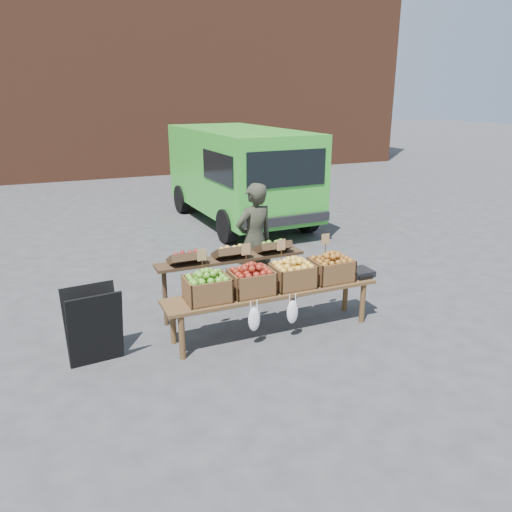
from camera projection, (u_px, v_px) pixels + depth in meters
name	position (u px, v px, depth m)	size (l,w,h in m)	color
ground	(251.00, 344.00, 5.95)	(80.00, 80.00, 0.00)	#3F3F41
brick_building	(85.00, 28.00, 17.47)	(24.00, 4.00, 10.00)	brown
delivery_van	(240.00, 177.00, 11.27)	(2.14, 4.67, 2.09)	green
vendor	(254.00, 240.00, 7.16)	(0.61, 0.40, 1.67)	#2E3124
chalkboard_sign	(94.00, 326.00, 5.41)	(0.58, 0.32, 0.88)	black
back_table	(231.00, 277.00, 6.62)	(2.10, 0.44, 1.04)	#3A2818
display_bench	(272.00, 311.00, 6.16)	(2.70, 0.56, 0.57)	#53391E
crate_golden_apples	(207.00, 289.00, 5.72)	(0.50, 0.40, 0.28)	#367C1A
crate_russet_pears	(251.00, 282.00, 5.93)	(0.50, 0.40, 0.28)	maroon
crate_red_apples	(293.00, 276.00, 6.13)	(0.50, 0.40, 0.28)	gold
crate_green_apples	(331.00, 270.00, 6.34)	(0.50, 0.40, 0.28)	#915018
weighing_scale	(359.00, 273.00, 6.53)	(0.34, 0.30, 0.08)	black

